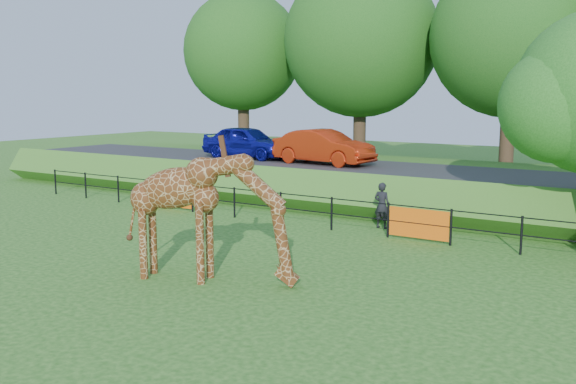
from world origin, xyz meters
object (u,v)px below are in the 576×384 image
(giraffe, at_px, (210,217))
(car_red, at_px, (324,147))
(car_blue, at_px, (247,142))
(visitor, at_px, (382,205))

(giraffe, height_order, car_red, giraffe)
(car_blue, relative_size, car_red, 0.99)
(car_blue, xyz_separation_m, visitor, (9.22, -5.00, -1.41))
(car_red, bearing_deg, car_blue, 91.52)
(car_blue, bearing_deg, car_red, -93.10)
(car_red, distance_m, visitor, 6.89)
(car_red, bearing_deg, visitor, -127.52)
(giraffe, distance_m, car_blue, 15.28)
(car_blue, height_order, visitor, car_blue)
(giraffe, distance_m, visitor, 7.87)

